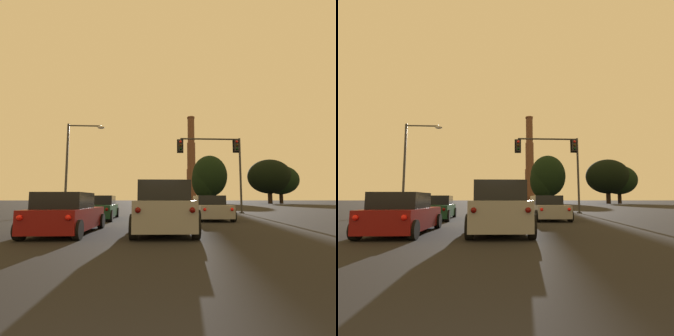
% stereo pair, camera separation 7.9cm
% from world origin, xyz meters
% --- Properties ---
extents(sedan_right_lane_front, '(2.03, 4.72, 1.43)m').
position_xyz_m(sedan_right_lane_front, '(3.31, 15.39, 0.67)').
color(sedan_right_lane_front, gray).
rests_on(sedan_right_lane_front, ground_plane).
extents(sedan_left_lane_front, '(2.17, 4.77, 1.43)m').
position_xyz_m(sedan_left_lane_front, '(-3.36, 15.80, 0.67)').
color(sedan_left_lane_front, '#0F3823').
rests_on(sedan_left_lane_front, ground_plane).
extents(hatchback_left_lane_second, '(1.98, 4.13, 1.44)m').
position_xyz_m(hatchback_left_lane_second, '(-3.17, 9.08, 0.66)').
color(hatchback_left_lane_second, maroon).
rests_on(hatchback_left_lane_second, ground_plane).
extents(suv_center_lane_second, '(2.20, 4.94, 1.86)m').
position_xyz_m(suv_center_lane_second, '(0.29, 9.45, 0.90)').
color(suv_center_lane_second, gray).
rests_on(suv_center_lane_second, ground_plane).
extents(traffic_light_overhead_right, '(5.84, 0.50, 6.68)m').
position_xyz_m(traffic_light_overhead_right, '(5.80, 22.21, 5.11)').
color(traffic_light_overhead_right, '#2D2D30').
rests_on(traffic_light_overhead_right, ground_plane).
extents(street_lamp, '(3.24, 0.36, 7.77)m').
position_xyz_m(street_lamp, '(-7.02, 22.20, 4.84)').
color(street_lamp, '#38383A').
rests_on(street_lamp, ground_plane).
extents(smokestack, '(7.55, 7.55, 42.88)m').
position_xyz_m(smokestack, '(18.79, 127.87, 16.86)').
color(smokestack, '#523427').
rests_on(smokestack, ground_plane).
extents(treeline_center_left, '(11.95, 10.76, 12.31)m').
position_xyz_m(treeline_center_left, '(32.26, 70.64, 7.52)').
color(treeline_center_left, black).
rests_on(treeline_center_left, ground_plane).
extents(treeline_left_mid, '(10.45, 9.41, 14.34)m').
position_xyz_m(treeline_left_mid, '(16.78, 76.87, 8.16)').
color(treeline_left_mid, black).
rests_on(treeline_left_mid, ground_plane).
extents(treeline_far_left, '(7.85, 7.07, 12.40)m').
position_xyz_m(treeline_far_left, '(15.25, 76.48, 6.80)').
color(treeline_far_left, black).
rests_on(treeline_far_left, ground_plane).
extents(treeline_far_right, '(10.06, 9.06, 10.71)m').
position_xyz_m(treeline_far_right, '(35.75, 71.29, 6.63)').
color(treeline_far_right, black).
rests_on(treeline_far_right, ground_plane).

